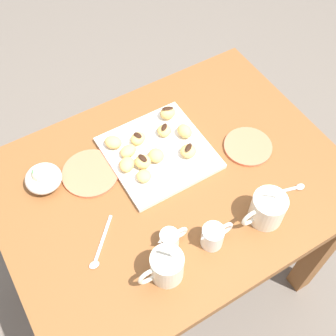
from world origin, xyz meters
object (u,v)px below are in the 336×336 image
(cream_pitcher_white, at_px, (213,236))
(beignet_0, at_px, (164,131))
(beignet_8, at_px, (128,151))
(beignet_6, at_px, (127,164))
(saucer_coral_right, at_px, (91,173))
(beignet_7, at_px, (185,131))
(ice_cream_bowl, at_px, (43,178))
(dining_table, at_px, (171,203))
(beignet_9, at_px, (168,113))
(beignet_3, at_px, (113,142))
(pastry_plate_square, at_px, (159,153))
(coffee_mug_cream_left, at_px, (267,208))
(beignet_4, at_px, (144,176))
(chocolate_sauce_pitcher, at_px, (170,239))
(coffee_mug_cream_right, at_px, (166,266))
(saucer_coral_left, at_px, (248,147))
(beignet_10, at_px, (143,162))
(beignet_5, at_px, (138,138))
(beignet_1, at_px, (156,155))
(beignet_2, at_px, (188,151))

(cream_pitcher_white, xyz_separation_m, beignet_0, (-0.08, -0.38, -0.01))
(beignet_8, bearing_deg, beignet_6, 57.51)
(saucer_coral_right, relative_size, beignet_7, 3.22)
(ice_cream_bowl, bearing_deg, dining_table, 151.17)
(beignet_8, distance_m, beignet_9, 0.19)
(beignet_7, bearing_deg, beignet_3, -19.97)
(pastry_plate_square, height_order, saucer_coral_right, pastry_plate_square)
(coffee_mug_cream_left, bearing_deg, cream_pitcher_white, -4.38)
(beignet_4, distance_m, beignet_9, 0.25)
(saucer_coral_right, bearing_deg, chocolate_sauce_pitcher, 105.43)
(coffee_mug_cream_right, height_order, beignet_3, coffee_mug_cream_right)
(beignet_0, bearing_deg, saucer_coral_left, 139.78)
(pastry_plate_square, relative_size, beignet_10, 6.12)
(beignet_4, xyz_separation_m, beignet_6, (0.02, -0.06, 0.00))
(pastry_plate_square, relative_size, saucer_coral_right, 1.75)
(saucer_coral_right, relative_size, beignet_6, 3.21)
(coffee_mug_cream_left, xyz_separation_m, beignet_0, (0.09, -0.39, -0.02))
(pastry_plate_square, distance_m, beignet_5, 0.08)
(pastry_plate_square, height_order, beignet_9, beignet_9)
(beignet_3, bearing_deg, saucer_coral_left, 149.68)
(coffee_mug_cream_right, relative_size, beignet_1, 3.00)
(coffee_mug_cream_right, height_order, beignet_10, coffee_mug_cream_right)
(chocolate_sauce_pitcher, relative_size, beignet_5, 1.83)
(beignet_1, bearing_deg, pastry_plate_square, -133.31)
(cream_pitcher_white, xyz_separation_m, beignet_10, (0.04, -0.31, -0.01))
(beignet_5, height_order, beignet_8, same)
(coffee_mug_cream_left, bearing_deg, beignet_9, -83.99)
(coffee_mug_cream_left, relative_size, beignet_10, 2.97)
(coffee_mug_cream_right, height_order, beignet_2, coffee_mug_cream_right)
(beignet_9, height_order, beignet_10, beignet_9)
(beignet_1, bearing_deg, coffee_mug_cream_right, 63.96)
(pastry_plate_square, bearing_deg, beignet_3, -39.71)
(beignet_1, xyz_separation_m, beignet_4, (0.07, 0.04, -0.00))
(beignet_2, bearing_deg, ice_cream_bowl, -18.08)
(beignet_0, bearing_deg, beignet_7, 144.90)
(pastry_plate_square, bearing_deg, beignet_0, -134.96)
(coffee_mug_cream_left, relative_size, beignet_4, 3.29)
(chocolate_sauce_pitcher, xyz_separation_m, beignet_10, (-0.06, -0.25, 0.00))
(saucer_coral_left, bearing_deg, coffee_mug_cream_left, 63.53)
(dining_table, height_order, beignet_0, beignet_0)
(beignet_0, height_order, beignet_2, beignet_2)
(saucer_coral_right, distance_m, beignet_3, 0.12)
(cream_pitcher_white, height_order, ice_cream_bowl, ice_cream_bowl)
(beignet_2, bearing_deg, saucer_coral_right, -19.05)
(dining_table, height_order, beignet_3, beignet_3)
(beignet_5, bearing_deg, beignet_1, 99.44)
(cream_pitcher_white, distance_m, beignet_4, 0.27)
(saucer_coral_left, relative_size, beignet_4, 3.41)
(beignet_1, bearing_deg, dining_table, 94.31)
(coffee_mug_cream_right, relative_size, chocolate_sauce_pitcher, 1.62)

